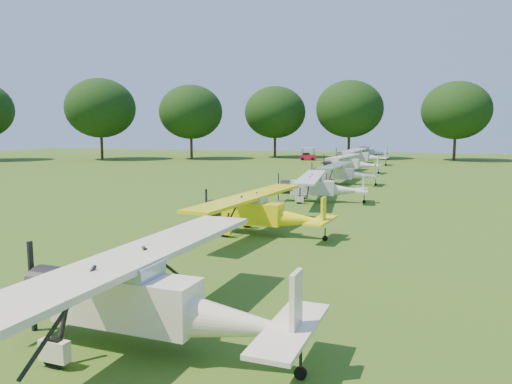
# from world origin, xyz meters

# --- Properties ---
(ground) EXTENTS (160.00, 160.00, 0.00)m
(ground) POSITION_xyz_m (0.00, 0.00, 0.00)
(ground) COLOR #2A4C13
(ground) RESTS_ON ground
(tree_belt) EXTENTS (137.36, 130.27, 14.52)m
(tree_belt) POSITION_xyz_m (3.57, 0.16, 8.03)
(tree_belt) COLOR black
(tree_belt) RESTS_ON ground
(aircraft_1) EXTENTS (7.35, 11.71, 2.30)m
(aircraft_1) POSITION_xyz_m (1.45, -17.71, 1.35)
(aircraft_1) COLOR #F7E8CC
(aircraft_1) RESTS_ON ground
(aircraft_2) EXTENTS (6.57, 10.42, 2.04)m
(aircraft_2) POSITION_xyz_m (0.41, -4.88, 1.19)
(aircraft_2) COLOR #FCEB0A
(aircraft_2) RESTS_ON ground
(aircraft_3) EXTENTS (6.23, 9.92, 1.95)m
(aircraft_3) POSITION_xyz_m (1.33, 6.51, 1.14)
(aircraft_3) COLOR silver
(aircraft_3) RESTS_ON ground
(aircraft_4) EXTENTS (6.17, 9.83, 1.93)m
(aircraft_4) POSITION_xyz_m (1.49, 17.95, 1.13)
(aircraft_4) COLOR silver
(aircraft_4) RESTS_ON ground
(aircraft_5) EXTENTS (6.73, 10.68, 2.10)m
(aircraft_5) POSITION_xyz_m (0.90, 30.00, 1.23)
(aircraft_5) COLOR silver
(aircraft_5) RESTS_ON ground
(aircraft_6) EXTENTS (7.24, 11.55, 2.27)m
(aircraft_6) POSITION_xyz_m (0.90, 42.96, 1.33)
(aircraft_6) COLOR silver
(aircraft_6) RESTS_ON ground
(aircraft_7) EXTENTS (6.61, 10.50, 2.08)m
(aircraft_7) POSITION_xyz_m (0.98, 56.62, 1.21)
(aircraft_7) COLOR silver
(aircraft_7) RESTS_ON ground
(golf_cart) EXTENTS (2.38, 1.54, 1.97)m
(golf_cart) POSITION_xyz_m (-7.82, 50.48, 0.66)
(golf_cart) COLOR red
(golf_cart) RESTS_ON ground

